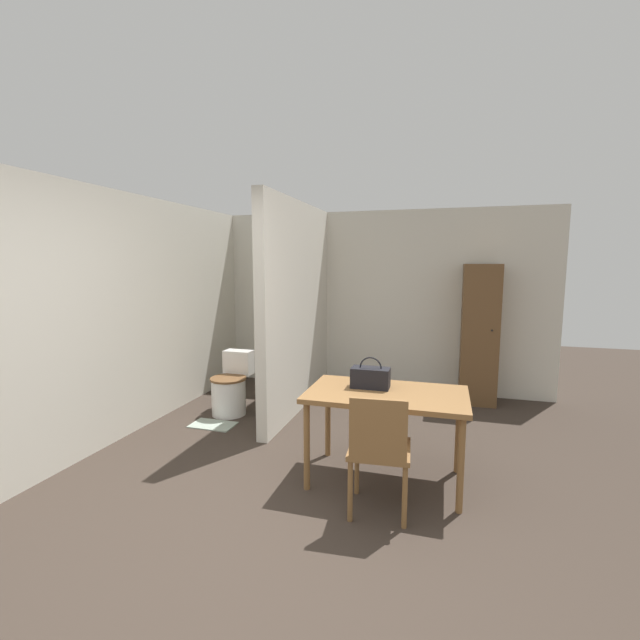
{
  "coord_description": "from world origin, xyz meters",
  "views": [
    {
      "loc": [
        1.1,
        -2.22,
        1.78
      ],
      "look_at": [
        -0.13,
        1.96,
        1.2
      ],
      "focal_mm": 24.0,
      "sensor_mm": 36.0,
      "label": 1
    }
  ],
  "objects_px": {
    "dining_table": "(386,401)",
    "toilet": "(231,389)",
    "wooden_chair": "(379,448)",
    "handbag": "(370,377)",
    "wooden_cabinet": "(479,334)"
  },
  "relations": [
    {
      "from": "handbag",
      "to": "wooden_cabinet",
      "type": "xyz_separation_m",
      "value": [
        1.01,
        2.28,
        0.05
      ]
    },
    {
      "from": "toilet",
      "to": "dining_table",
      "type": "bearing_deg",
      "value": -28.84
    },
    {
      "from": "dining_table",
      "to": "wooden_chair",
      "type": "distance_m",
      "value": 0.54
    },
    {
      "from": "handbag",
      "to": "dining_table",
      "type": "bearing_deg",
      "value": -29.89
    },
    {
      "from": "wooden_chair",
      "to": "wooden_cabinet",
      "type": "distance_m",
      "value": 3.02
    },
    {
      "from": "dining_table",
      "to": "wooden_cabinet",
      "type": "height_order",
      "value": "wooden_cabinet"
    },
    {
      "from": "wooden_chair",
      "to": "handbag",
      "type": "relative_size",
      "value": 2.83
    },
    {
      "from": "dining_table",
      "to": "wooden_chair",
      "type": "relative_size",
      "value": 1.42
    },
    {
      "from": "toilet",
      "to": "handbag",
      "type": "xyz_separation_m",
      "value": [
        1.85,
        -1.01,
        0.55
      ]
    },
    {
      "from": "wooden_cabinet",
      "to": "toilet",
      "type": "bearing_deg",
      "value": -156.06
    },
    {
      "from": "dining_table",
      "to": "toilet",
      "type": "bearing_deg",
      "value": 151.16
    },
    {
      "from": "wooden_chair",
      "to": "wooden_cabinet",
      "type": "bearing_deg",
      "value": 69.45
    },
    {
      "from": "handbag",
      "to": "toilet",
      "type": "bearing_deg",
      "value": 151.25
    },
    {
      "from": "dining_table",
      "to": "handbag",
      "type": "bearing_deg",
      "value": 150.11
    },
    {
      "from": "dining_table",
      "to": "toilet",
      "type": "height_order",
      "value": "dining_table"
    }
  ]
}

